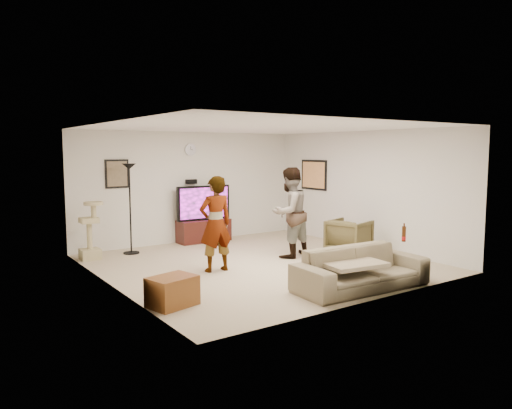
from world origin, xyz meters
TOP-DOWN VIEW (x-y plane):
  - floor at (0.00, 0.00)m, footprint 5.50×5.50m
  - ceiling at (0.00, 0.00)m, footprint 5.50×5.50m
  - wall_back at (0.00, 2.75)m, footprint 5.50×0.04m
  - wall_front at (0.00, -2.75)m, footprint 5.50×0.04m
  - wall_left at (-2.75, 0.00)m, footprint 0.04×5.50m
  - wall_right at (2.75, 0.00)m, footprint 0.04×5.50m
  - wall_clock at (0.00, 2.72)m, footprint 0.26×0.04m
  - wall_speaker at (0.00, 2.69)m, footprint 0.25×0.10m
  - picture_back at (-1.70, 2.73)m, footprint 0.42×0.03m
  - picture_right at (2.73, 1.60)m, footprint 0.03×0.78m
  - tv_stand at (0.21, 2.50)m, footprint 1.22×0.45m
  - console_box at (0.26, 2.11)m, footprint 0.40×0.30m
  - tv at (0.21, 2.50)m, footprint 1.32×0.08m
  - tv_screen at (0.21, 2.46)m, footprint 1.21×0.01m
  - floor_lamp at (-1.63, 2.20)m, footprint 0.32×0.32m
  - cat_tree at (-2.48, 2.13)m, footprint 0.36×0.36m
  - person_left at (-0.95, -0.05)m, footprint 0.62×0.42m
  - person_right at (0.80, 0.10)m, footprint 0.95×0.80m
  - sofa at (0.29, -2.25)m, footprint 2.17×0.96m
  - throw_blanket at (0.09, -2.25)m, footprint 0.99×0.82m
  - beer_bottle at (1.27, -2.25)m, footprint 0.06×0.06m
  - armchair at (1.99, -0.33)m, footprint 0.95×0.93m
  - side_table at (-2.40, -1.38)m, footprint 0.70×0.59m
  - toy_ball at (-1.92, -0.02)m, footprint 0.07×0.07m

SIDE VIEW (x-z plane):
  - floor at x=0.00m, z-range -0.02..0.00m
  - toy_ball at x=-1.92m, z-range 0.00..0.07m
  - console_box at x=0.26m, z-range 0.00..0.07m
  - side_table at x=-2.40m, z-range 0.00..0.40m
  - tv_stand at x=0.21m, z-range 0.00..0.51m
  - sofa at x=0.29m, z-range 0.00..0.62m
  - armchair at x=1.99m, z-range 0.00..0.70m
  - throw_blanket at x=0.09m, z-range 0.39..0.45m
  - cat_tree at x=-2.48m, z-range 0.00..1.11m
  - beer_bottle at x=1.27m, z-range 0.62..0.87m
  - person_left at x=-0.95m, z-range 0.00..1.65m
  - person_right at x=0.80m, z-range 0.00..1.76m
  - tv at x=0.21m, z-range 0.51..1.29m
  - tv_screen at x=0.21m, z-range 0.56..1.24m
  - floor_lamp at x=-1.63m, z-range 0.00..1.82m
  - wall_back at x=0.00m, z-range 0.00..2.50m
  - wall_front at x=0.00m, z-range 0.00..2.50m
  - wall_left at x=-2.75m, z-range 0.00..2.50m
  - wall_right at x=2.75m, z-range 0.00..2.50m
  - wall_speaker at x=0.00m, z-range 1.33..1.43m
  - picture_right at x=2.73m, z-range 1.19..1.81m
  - picture_back at x=-1.70m, z-range 1.34..1.86m
  - wall_clock at x=0.00m, z-range 1.97..2.23m
  - ceiling at x=0.00m, z-range 2.50..2.52m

